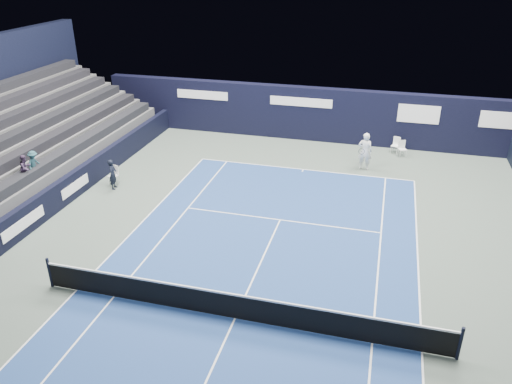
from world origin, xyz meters
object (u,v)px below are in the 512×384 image
at_px(folding_chair_back_b, 402,147).
at_px(line_judge_chair, 114,173).
at_px(tennis_net, 235,306).
at_px(folding_chair_back_a, 396,142).
at_px(tennis_player, 365,151).

height_order(folding_chair_back_b, line_judge_chair, line_judge_chair).
relative_size(line_judge_chair, tennis_net, 0.07).
bearing_deg(folding_chair_back_b, folding_chair_back_a, 101.79).
bearing_deg(folding_chair_back_b, tennis_player, -150.03).
xyz_separation_m(folding_chair_back_b, line_judge_chair, (-13.30, -7.26, 0.03)).
height_order(line_judge_chair, tennis_net, tennis_net).
xyz_separation_m(tennis_net, tennis_player, (2.97, 12.77, 0.46)).
relative_size(folding_chair_back_b, tennis_player, 0.45).
relative_size(line_judge_chair, tennis_player, 0.48).
distance_m(folding_chair_back_b, line_judge_chair, 15.15).
xyz_separation_m(folding_chair_back_a, line_judge_chair, (-12.98, -7.74, -0.06)).
bearing_deg(tennis_player, folding_chair_back_b, 51.57).
bearing_deg(line_judge_chair, folding_chair_back_a, 43.71).
bearing_deg(line_judge_chair, tennis_player, 36.10).
distance_m(tennis_net, tennis_player, 13.12).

